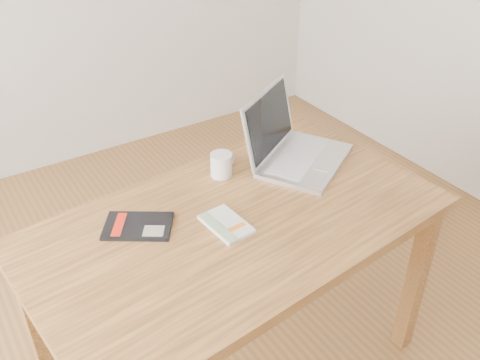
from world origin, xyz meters
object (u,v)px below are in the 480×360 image
black_guidebook (138,226)px  coffee_mug (222,164)px  desk (237,240)px  laptop (292,147)px  white_guidebook (226,224)px

black_guidebook → coffee_mug: coffee_mug is taller
desk → laptop: bearing=22.5°
laptop → coffee_mug: (-0.28, 0.05, -0.01)m
white_guidebook → laptop: bearing=22.6°
black_guidebook → coffee_mug: bearing=-38.9°
desk → laptop: (0.38, 0.20, 0.14)m
black_guidebook → laptop: 0.67m
desk → coffee_mug: (0.10, 0.25, 0.13)m
desk → white_guidebook: white_guidebook is taller
desk → white_guidebook: 0.11m
white_guidebook → laptop: size_ratio=0.38×
desk → coffee_mug: coffee_mug is taller
laptop → white_guidebook: bearing=176.5°
white_guidebook → black_guidebook: size_ratio=0.72×
laptop → desk: bearing=177.9°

